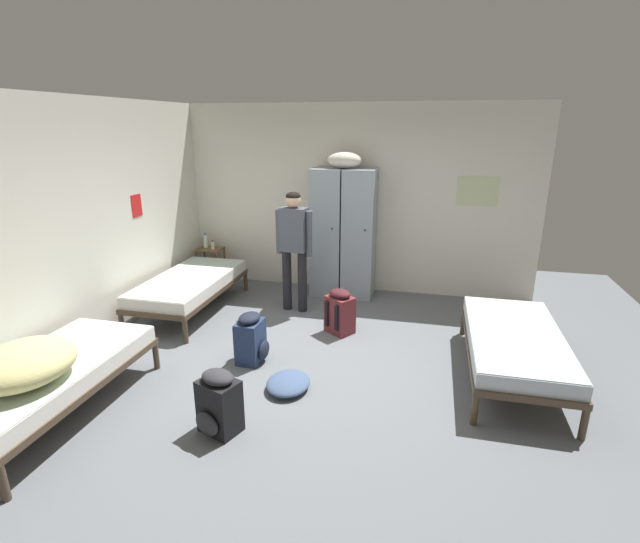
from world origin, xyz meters
The scene contains 15 objects.
ground_plane centered at (0.00, 0.00, 0.00)m, with size 8.14×8.14×0.00m, color slate.
room_backdrop centered at (-1.24, 1.28, 1.37)m, with size 5.21×4.95×2.73m.
locker_bank centered at (-0.11, 2.17, 0.97)m, with size 0.90×0.55×2.07m.
shelf_unit centered at (-2.24, 2.18, 0.35)m, with size 0.38×0.30×0.57m.
bed_left_front centered at (-1.99, -1.42, 0.38)m, with size 0.90×1.90×0.49m.
bed_right centered at (1.99, 0.20, 0.38)m, with size 0.90×1.90×0.49m.
bed_left_rear centered at (-1.99, 1.03, 0.38)m, with size 0.90×1.90×0.49m.
bedding_heap centered at (-1.94, -1.68, 0.64)m, with size 0.73×0.83×0.30m.
person_traveler centered at (-0.62, 1.38, 0.97)m, with size 0.51×0.24×1.62m.
water_bottle centered at (-2.32, 2.20, 0.68)m, with size 0.07×0.07×0.24m.
lotion_bottle centered at (-2.17, 2.14, 0.63)m, with size 0.05×0.05×0.14m.
backpack_black centered at (-0.48, -1.31, 0.26)m, with size 0.38×0.40×0.55m.
backpack_navy centered at (-0.67, -0.12, 0.26)m, with size 0.35×0.33×0.55m.
backpack_maroon centered at (0.12, 0.83, 0.26)m, with size 0.41×0.42×0.55m.
clothes_pile_denim centered at (-0.12, -0.55, 0.06)m, with size 0.42×0.50×0.12m.
Camera 1 is at (1.09, -4.32, 2.45)m, focal length 26.17 mm.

